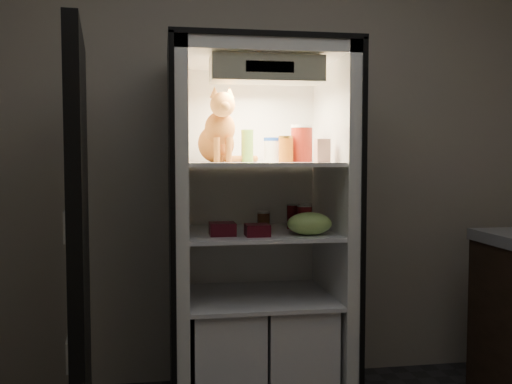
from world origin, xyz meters
The scene contains 16 objects.
room_shell centered at (0.00, 0.00, 1.62)m, with size 3.60×3.60×3.60m.
refrigerator centered at (0.00, 1.38, 0.79)m, with size 0.90×0.72×1.88m.
fridge_door centered at (-0.85, 1.07, 0.91)m, with size 0.15×0.87×1.85m.
tabby_cat centered at (-0.20, 1.39, 1.43)m, with size 0.32×0.36×0.37m.
parmesan_shaker centered at (-0.05, 1.37, 1.37)m, with size 0.06×0.06×0.16m.
mayo_tub centered at (0.09, 1.45, 1.35)m, with size 0.09×0.09×0.13m.
salsa_jar centered at (0.14, 1.34, 1.36)m, with size 0.08×0.08×0.13m.
pepper_jar centered at (0.23, 1.38, 1.39)m, with size 0.11×0.11×0.19m.
cream_carton centered at (0.29, 1.19, 1.35)m, with size 0.07×0.07×0.11m, color white.
soda_can_a centered at (0.20, 1.39, 1.00)m, with size 0.07×0.07×0.13m.
soda_can_b centered at (0.24, 1.34, 1.01)m, with size 0.07×0.07×0.13m.
soda_can_c centered at (0.21, 1.23, 1.01)m, with size 0.07×0.07×0.14m.
condiment_jar centered at (0.04, 1.41, 0.99)m, with size 0.07×0.07×0.09m.
grape_bag centered at (0.22, 1.15, 0.99)m, with size 0.22×0.16×0.11m, color #7EAA4F.
berry_box_left centered at (-0.20, 1.20, 0.97)m, with size 0.12×0.12×0.06m, color #4F0D13.
berry_box_right centered at (-0.04, 1.15, 0.97)m, with size 0.11×0.11×0.06m, color #4F0D13.
Camera 1 is at (-0.48, -1.51, 1.32)m, focal length 40.00 mm.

